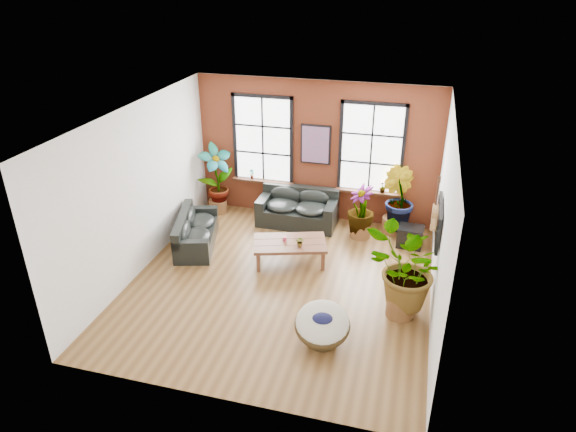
{
  "coord_description": "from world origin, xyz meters",
  "views": [
    {
      "loc": [
        2.45,
        -8.51,
        5.95
      ],
      "look_at": [
        0.0,
        0.6,
        1.25
      ],
      "focal_mm": 32.0,
      "sensor_mm": 36.0,
      "label": 1
    }
  ],
  "objects_px": {
    "coffee_table": "(290,244)",
    "papasan_chair": "(322,325)",
    "sofa_back": "(298,208)",
    "sofa_left": "(194,232)"
  },
  "relations": [
    {
      "from": "sofa_left",
      "to": "coffee_table",
      "type": "xyz_separation_m",
      "value": [
        2.33,
        -0.17,
        0.1
      ]
    },
    {
      "from": "coffee_table",
      "to": "papasan_chair",
      "type": "distance_m",
      "value": 2.72
    },
    {
      "from": "sofa_back",
      "to": "papasan_chair",
      "type": "distance_m",
      "value": 4.55
    },
    {
      "from": "coffee_table",
      "to": "papasan_chair",
      "type": "xyz_separation_m",
      "value": [
        1.22,
        -2.43,
        -0.07
      ]
    },
    {
      "from": "sofa_back",
      "to": "papasan_chair",
      "type": "xyz_separation_m",
      "value": [
        1.51,
        -4.29,
        -0.03
      ]
    },
    {
      "from": "sofa_back",
      "to": "coffee_table",
      "type": "bearing_deg",
      "value": -80.83
    },
    {
      "from": "papasan_chair",
      "to": "coffee_table",
      "type": "bearing_deg",
      "value": 107.53
    },
    {
      "from": "sofa_back",
      "to": "sofa_left",
      "type": "height_order",
      "value": "sofa_back"
    },
    {
      "from": "sofa_back",
      "to": "coffee_table",
      "type": "xyz_separation_m",
      "value": [
        0.28,
        -1.87,
        0.04
      ]
    },
    {
      "from": "coffee_table",
      "to": "papasan_chair",
      "type": "relative_size",
      "value": 1.57
    }
  ]
}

